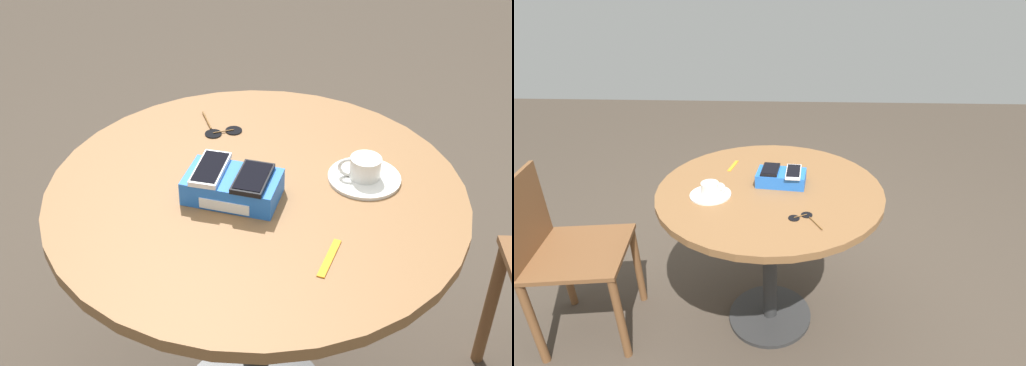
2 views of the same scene
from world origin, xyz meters
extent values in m
plane|color=#42382D|center=(0.00, 0.00, 0.00)|extent=(8.00, 8.00, 0.00)
cylinder|color=#2D2D2D|center=(0.00, 0.00, 0.01)|extent=(0.42, 0.42, 0.02)
cylinder|color=#2D2D2D|center=(0.00, 0.00, 0.37)|extent=(0.07, 0.07, 0.70)
cylinder|color=brown|center=(0.00, 0.00, 0.73)|extent=(0.96, 0.96, 0.03)
cube|color=blue|center=(-0.05, -0.03, 0.78)|extent=(0.22, 0.15, 0.06)
cube|color=white|center=(-0.05, -0.10, 0.77)|extent=(0.11, 0.02, 0.03)
cube|color=silver|center=(-0.10, -0.02, 0.81)|extent=(0.07, 0.14, 0.01)
cube|color=black|center=(-0.10, -0.02, 0.82)|extent=(0.06, 0.13, 0.00)
cube|color=black|center=(0.00, -0.04, 0.81)|extent=(0.08, 0.13, 0.01)
cube|color=black|center=(0.00, -0.04, 0.82)|extent=(0.07, 0.12, 0.00)
cylinder|color=silver|center=(0.24, 0.08, 0.75)|extent=(0.17, 0.17, 0.01)
cylinder|color=silver|center=(0.24, 0.08, 0.78)|extent=(0.07, 0.07, 0.05)
cylinder|color=tan|center=(0.24, 0.08, 0.80)|extent=(0.06, 0.06, 0.00)
torus|color=silver|center=(0.20, 0.08, 0.78)|extent=(0.05, 0.01, 0.05)
cube|color=orange|center=(0.18, -0.21, 0.75)|extent=(0.04, 0.12, 0.00)
cylinder|color=black|center=(-0.10, 0.25, 0.75)|extent=(0.04, 0.04, 0.00)
cylinder|color=black|center=(-0.15, 0.22, 0.75)|extent=(0.04, 0.04, 0.00)
cylinder|color=brown|center=(-0.12, 0.23, 0.75)|extent=(0.05, 0.03, 0.00)
cylinder|color=brown|center=(-0.18, 0.28, 0.75)|extent=(0.04, 0.08, 0.00)
cube|color=brown|center=(0.85, 0.11, 0.46)|extent=(0.45, 0.45, 0.02)
cube|color=brown|center=(1.04, 0.13, 0.65)|extent=(0.07, 0.39, 0.36)
cylinder|color=brown|center=(0.64, 0.26, 0.22)|extent=(0.04, 0.04, 0.45)
cylinder|color=brown|center=(0.69, -0.10, 0.22)|extent=(0.04, 0.04, 0.45)
cylinder|color=brown|center=(1.00, 0.31, 0.22)|extent=(0.04, 0.04, 0.45)
cylinder|color=brown|center=(1.05, -0.05, 0.22)|extent=(0.04, 0.04, 0.45)
camera|label=1|loc=(0.22, -1.30, 1.70)|focal=50.00mm
camera|label=2|loc=(-0.06, 1.51, 1.55)|focal=28.00mm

